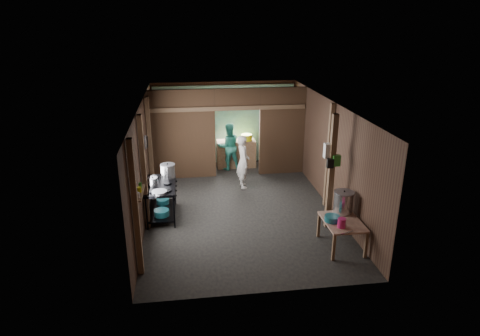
{
  "coord_description": "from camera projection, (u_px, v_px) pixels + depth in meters",
  "views": [
    {
      "loc": [
        -1.24,
        -9.4,
        4.5
      ],
      "look_at": [
        0.0,
        -0.2,
        1.1
      ],
      "focal_mm": 31.11,
      "sensor_mm": 36.0,
      "label": 1
    }
  ],
  "objects": [
    {
      "name": "blue_tub_front",
      "position": [
        162.0,
        213.0,
        9.59
      ],
      "size": [
        0.34,
        0.34,
        0.14
      ],
      "primitive_type": "cylinder",
      "color": "#1B616D",
      "rests_on": "gas_range"
    },
    {
      "name": "post_left_a",
      "position": [
        136.0,
        210.0,
        7.31
      ],
      "size": [
        0.1,
        0.12,
        2.6
      ],
      "primitive_type": "cube",
      "color": "#82664B",
      "rests_on": "floor"
    },
    {
      "name": "cross_beam",
      "position": [
        229.0,
        108.0,
        11.74
      ],
      "size": [
        4.4,
        0.12,
        0.12
      ],
      "primitive_type": "cube",
      "color": "#82664B",
      "rests_on": "wall_left"
    },
    {
      "name": "partition_left",
      "position": [
        183.0,
        135.0,
        11.88
      ],
      "size": [
        1.85,
        0.1,
        2.6
      ],
      "primitive_type": "cube",
      "color": "#54331F",
      "rests_on": "floor"
    },
    {
      "name": "stove_pot_large",
      "position": [
        168.0,
        171.0,
        10.01
      ],
      "size": [
        0.4,
        0.4,
        0.36
      ],
      "primitive_type": null,
      "rotation": [
        0.0,
        0.0,
        0.12
      ],
      "color": "silver",
      "rests_on": "gas_range"
    },
    {
      "name": "post_left_c",
      "position": [
        150.0,
        146.0,
        10.84
      ],
      "size": [
        0.1,
        0.12,
        2.6
      ],
      "primitive_type": "cube",
      "color": "#82664B",
      "rests_on": "floor"
    },
    {
      "name": "bag_black",
      "position": [
        330.0,
        163.0,
        8.85
      ],
      "size": [
        0.14,
        0.1,
        0.2
      ],
      "primitive_type": "cube",
      "color": "black",
      "rests_on": "post_free"
    },
    {
      "name": "jar_yellow",
      "position": [
        139.0,
        190.0,
        7.72
      ],
      "size": [
        0.08,
        0.08,
        0.1
      ],
      "primitive_type": "cylinder",
      "color": "#C5CA11",
      "rests_on": "wall_shelf"
    },
    {
      "name": "gas_range",
      "position": [
        162.0,
        200.0,
        9.8
      ],
      "size": [
        0.72,
        1.39,
        0.82
      ],
      "primitive_type": null,
      "color": "black",
      "rests_on": "floor"
    },
    {
      "name": "wall_right",
      "position": [
        329.0,
        153.0,
        10.28
      ],
      "size": [
        0.0,
        7.0,
        2.6
      ],
      "primitive_type": "cube",
      "color": "#473224",
      "rests_on": "ground"
    },
    {
      "name": "pan_lid_big",
      "position": [
        146.0,
        142.0,
        9.97
      ],
      "size": [
        0.03,
        0.34,
        0.34
      ],
      "primitive_type": "cylinder",
      "rotation": [
        0.0,
        1.57,
        0.0
      ],
      "color": "gray",
      "rests_on": "wall_left"
    },
    {
      "name": "turquoise_panel",
      "position": [
        225.0,
        125.0,
        13.22
      ],
      "size": [
        4.4,
        0.06,
        2.5
      ],
      "primitive_type": "cube",
      "color": "#7BB6AE",
      "rests_on": "wall_back"
    },
    {
      "name": "wall_left",
      "position": [
        144.0,
        161.0,
        9.72
      ],
      "size": [
        0.0,
        7.0,
        2.6
      ],
      "primitive_type": "cube",
      "color": "#473224",
      "rests_on": "ground"
    },
    {
      "name": "partition_right",
      "position": [
        282.0,
        131.0,
        12.24
      ],
      "size": [
        1.35,
        0.1,
        2.6
      ],
      "primitive_type": "cube",
      "color": "#54331F",
      "rests_on": "floor"
    },
    {
      "name": "knife",
      "position": [
        347.0,
        233.0,
        7.95
      ],
      "size": [
        0.3,
        0.13,
        0.01
      ],
      "primitive_type": "cube",
      "rotation": [
        0.0,
        0.0,
        0.32
      ],
      "color": "silver",
      "rests_on": "prep_table"
    },
    {
      "name": "red_cup",
      "position": [
        230.0,
        139.0,
        12.89
      ],
      "size": [
        0.13,
        0.13,
        0.15
      ],
      "primitive_type": "cylinder",
      "color": "#D83400",
      "rests_on": "back_counter"
    },
    {
      "name": "bag_white",
      "position": [
        329.0,
        151.0,
        8.93
      ],
      "size": [
        0.22,
        0.15,
        0.32
      ],
      "primitive_type": "cube",
      "color": "white",
      "rests_on": "post_free"
    },
    {
      "name": "pink_bucket",
      "position": [
        342.0,
        223.0,
        8.14
      ],
      "size": [
        0.21,
        0.21,
        0.19
      ],
      "primitive_type": "cylinder",
      "rotation": [
        0.0,
        0.0,
        -0.43
      ],
      "color": "#C01E5E",
      "rests_on": "prep_table"
    },
    {
      "name": "prep_table",
      "position": [
        341.0,
        234.0,
        8.52
      ],
      "size": [
        0.73,
        1.01,
        0.59
      ],
      "primitive_type": null,
      "color": "tan",
      "rests_on": "floor"
    },
    {
      "name": "worker_back",
      "position": [
        229.0,
        147.0,
        12.75
      ],
      "size": [
        0.79,
        0.66,
        1.46
      ],
      "primitive_type": "imported",
      "rotation": [
        0.0,
        0.0,
        3.3
      ],
      "color": "teal",
      "rests_on": "floor"
    },
    {
      "name": "wall_back",
      "position": [
        225.0,
        123.0,
        13.26
      ],
      "size": [
        4.5,
        0.0,
        2.6
      ],
      "primitive_type": "cube",
      "color": "#473224",
      "rests_on": "ground"
    },
    {
      "name": "back_counter",
      "position": [
        236.0,
        154.0,
        13.08
      ],
      "size": [
        1.2,
        0.5,
        0.85
      ],
      "primitive_type": "cube",
      "color": "#82664B",
      "rests_on": "floor"
    },
    {
      "name": "frying_pan",
      "position": [
        159.0,
        192.0,
        9.16
      ],
      "size": [
        0.49,
        0.63,
        0.08
      ],
      "primitive_type": null,
      "rotation": [
        0.0,
        0.0,
        0.31
      ],
      "color": "gray",
      "rests_on": "gas_range"
    },
    {
      "name": "wall_shelf",
      "position": [
        139.0,
        193.0,
        7.74
      ],
      "size": [
        0.14,
        0.8,
        0.03
      ],
      "primitive_type": "cube",
      "color": "#82664B",
      "rests_on": "wall_left"
    },
    {
      "name": "partition_header",
      "position": [
        237.0,
        99.0,
        11.73
      ],
      "size": [
        1.3,
        0.1,
        0.6
      ],
      "primitive_type": "cube",
      "color": "#54331F",
      "rests_on": "wall_back"
    },
    {
      "name": "blue_tub_back",
      "position": [
        163.0,
        201.0,
        10.21
      ],
      "size": [
        0.31,
        0.31,
        0.12
      ],
      "primitive_type": "cylinder",
      "color": "#1B616D",
      "rests_on": "gas_range"
    },
    {
      "name": "pan_lid_small",
      "position": [
        147.0,
        142.0,
        10.38
      ],
      "size": [
        0.03,
        0.3,
        0.3
      ],
      "primitive_type": "cylinder",
      "rotation": [
        0.0,
        1.57,
        0.0
      ],
      "color": "black",
      "rests_on": "wall_left"
    },
    {
      "name": "jar_white",
      "position": [
        138.0,
        195.0,
        7.49
      ],
      "size": [
        0.07,
        0.07,
        0.1
      ],
      "primitive_type": "cylinder",
      "color": "white",
      "rests_on": "wall_shelf"
    },
    {
      "name": "jar_green",
      "position": [
        140.0,
        185.0,
        7.92
      ],
      "size": [
        0.06,
        0.06,
        0.1
      ],
      "primitive_type": "cylinder",
      "color": "#2C8628",
      "rests_on": "wall_shelf"
    },
    {
      "name": "bag_green",
      "position": [
        336.0,
        160.0,
        8.87
      ],
      "size": [
        0.16,
        0.12,
        0.24
      ],
      "primitive_type": "cube",
      "color": "#2C8628",
      "rests_on": "post_free"
    },
    {
      "name": "wash_basin",
      "position": [
        332.0,
        218.0,
        8.4
      ],
      "size": [
        0.32,
        0.32,
        0.12
      ],
      "primitive_type": "cylinder",
      "rotation": [
        0.0,
        0.0,
        -0.02
      ],
      "color": "#1B616D",
      "rests_on": "prep_table"
    },
    {
      "name": "yellow_tub",
      "position": [
        247.0,
        137.0,
        12.95
      ],
      "size": [
        0.34,
        0.34,
        0.19
      ],
      "primitive_type": "cylinder",
      "color": "#C5CA11",
      "rests_on": "back_counter"
    },
    {
      "name": "ceiling",
      "position": [
        239.0,
        104.0,
        9.55
      ],
      "size": [
        4.5,
        7.0,
        0.0
      ],
      "primitive_type": "cube",
      "color": "#46433F",
      "rests_on": "ground"
    },
    {
      "name": "post_right",
      "position": [
        329.0,
        156.0,
        10.09
      ],
      "size": [
        0.1,
        0.12,
        2.6
      ],
      "primitive_type": "cube",
      "color": "#82664B",
      "rests_on": "floor"
    },
    {
      "name": "post_left_b",
      "position": [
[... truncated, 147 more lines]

